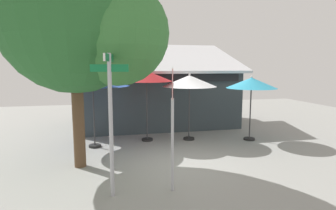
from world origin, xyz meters
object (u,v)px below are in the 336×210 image
(patio_umbrella_ivory_right, at_px, (189,81))
(shade_tree, at_px, (84,23))
(patio_umbrella_crimson_center, at_px, (147,77))
(patio_umbrella_teal_far_right, at_px, (251,84))
(street_sign_post, at_px, (110,112))
(patio_umbrella_royal_blue_left, at_px, (93,82))
(stop_sign, at_px, (172,107))

(patio_umbrella_ivory_right, height_order, shade_tree, shade_tree)
(patio_umbrella_crimson_center, distance_m, shade_tree, 3.64)
(patio_umbrella_ivory_right, relative_size, patio_umbrella_teal_far_right, 1.03)
(street_sign_post, bearing_deg, patio_umbrella_royal_blue_left, 96.90)
(stop_sign, bearing_deg, patio_umbrella_teal_far_right, 42.73)
(patio_umbrella_crimson_center, relative_size, shade_tree, 0.45)
(patio_umbrella_ivory_right, bearing_deg, shade_tree, -148.27)
(patio_umbrella_ivory_right, bearing_deg, patio_umbrella_teal_far_right, -13.96)
(street_sign_post, height_order, patio_umbrella_royal_blue_left, street_sign_post)
(street_sign_post, xyz_separation_m, stop_sign, (1.39, -0.03, 0.07))
(stop_sign, xyz_separation_m, shade_tree, (-1.97, 2.05, 2.08))
(patio_umbrella_royal_blue_left, xyz_separation_m, patio_umbrella_ivory_right, (3.64, 0.21, -0.05))
(stop_sign, relative_size, patio_umbrella_teal_far_right, 1.14)
(patio_umbrella_royal_blue_left, xyz_separation_m, patio_umbrella_crimson_center, (1.99, 0.45, 0.14))
(stop_sign, relative_size, patio_umbrella_royal_blue_left, 1.10)
(patio_umbrella_teal_far_right, height_order, shade_tree, shade_tree)
(street_sign_post, xyz_separation_m, patio_umbrella_teal_far_right, (5.47, 3.75, 0.30))
(patio_umbrella_teal_far_right, xyz_separation_m, shade_tree, (-6.06, -1.72, 1.85))
(stop_sign, distance_m, patio_umbrella_teal_far_right, 5.56)
(patio_umbrella_royal_blue_left, bearing_deg, patio_umbrella_ivory_right, 3.31)
(street_sign_post, bearing_deg, patio_umbrella_crimson_center, 71.88)
(patio_umbrella_royal_blue_left, relative_size, patio_umbrella_ivory_right, 1.00)
(stop_sign, xyz_separation_m, patio_umbrella_crimson_center, (0.10, 4.59, 0.50))
(patio_umbrella_teal_far_right, bearing_deg, stop_sign, -137.27)
(street_sign_post, height_order, patio_umbrella_crimson_center, street_sign_post)
(stop_sign, relative_size, patio_umbrella_crimson_center, 1.03)
(patio_umbrella_crimson_center, relative_size, patio_umbrella_teal_far_right, 1.10)
(patio_umbrella_teal_far_right, bearing_deg, street_sign_post, -145.60)
(stop_sign, relative_size, patio_umbrella_ivory_right, 1.10)
(patio_umbrella_ivory_right, bearing_deg, patio_umbrella_royal_blue_left, -176.69)
(stop_sign, bearing_deg, patio_umbrella_royal_blue_left, 114.50)
(street_sign_post, relative_size, shade_tree, 0.51)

